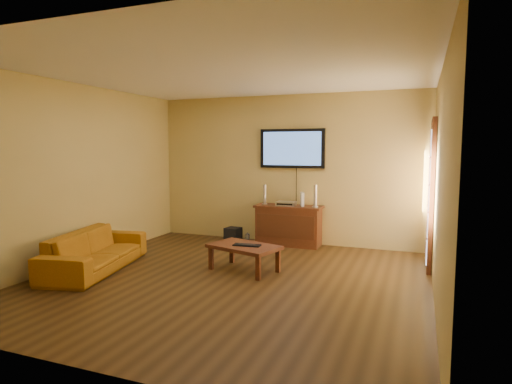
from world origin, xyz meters
The scene contains 14 objects.
ground_plane centered at (0.00, 0.00, 0.00)m, with size 5.00×5.00×0.00m, color #2F1F0D.
room_walls centered at (0.00, 0.62, 1.69)m, with size 5.00×5.00×5.00m.
french_door centered at (2.46, 1.70, 1.05)m, with size 0.07×1.02×2.22m.
media_console centered at (0.12, 2.26, 0.36)m, with size 1.20×0.46×0.72m.
television centered at (0.12, 2.45, 1.73)m, with size 1.19×0.08×0.71m.
coffee_table centered at (0.01, 0.48, 0.32)m, with size 1.09×0.83×0.37m.
sofa centered at (-2.01, -0.23, 0.37)m, with size 1.89×0.55×0.74m, color #A36512.
speaker_left centered at (-0.34, 2.28, 0.88)m, with size 0.10×0.10×0.36m.
speaker_right centered at (0.61, 2.23, 0.90)m, with size 0.11×0.11×0.39m.
av_receiver centered at (0.09, 2.24, 0.76)m, with size 0.33×0.24×0.08m, color silver.
game_console centered at (0.37, 2.29, 0.84)m, with size 0.05×0.18×0.24m, color white.
subwoofer centered at (-0.93, 2.18, 0.13)m, with size 0.26×0.26×0.26m, color black.
bottle centered at (-0.57, 2.01, 0.10)m, with size 0.08×0.08×0.22m.
keyboard centered at (0.06, 0.45, 0.38)m, with size 0.40×0.18×0.02m.
Camera 1 is at (2.30, -5.01, 1.74)m, focal length 30.00 mm.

